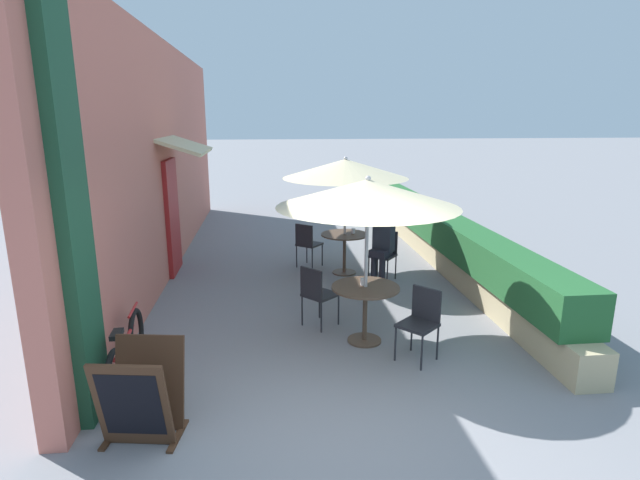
# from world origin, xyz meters

# --- Properties ---
(ground_plane) EXTENTS (120.00, 120.00, 0.00)m
(ground_plane) POSITION_xyz_m (0.00, 0.00, 0.00)
(ground_plane) COLOR gray
(cafe_facade_wall) EXTENTS (0.98, 11.69, 4.20)m
(cafe_facade_wall) POSITION_xyz_m (-2.54, 5.71, 2.09)
(cafe_facade_wall) COLOR #C66B5B
(cafe_facade_wall) RESTS_ON ground_plane
(planter_hedge) EXTENTS (0.60, 10.69, 1.01)m
(planter_hedge) POSITION_xyz_m (2.75, 5.75, 0.54)
(planter_hedge) COLOR tan
(planter_hedge) RESTS_ON ground_plane
(patio_table_near) EXTENTS (0.87, 0.87, 0.75)m
(patio_table_near) POSITION_xyz_m (0.57, 1.92, 0.57)
(patio_table_near) COLOR brown
(patio_table_near) RESTS_ON ground_plane
(patio_umbrella_near) EXTENTS (2.25, 2.25, 2.16)m
(patio_umbrella_near) POSITION_xyz_m (0.57, 1.92, 1.94)
(patio_umbrella_near) COLOR #B7B7BC
(patio_umbrella_near) RESTS_ON ground_plane
(cafe_chair_near_left) EXTENTS (0.56, 0.56, 0.87)m
(cafe_chair_near_left) POSITION_xyz_m (1.15, 1.39, 0.52)
(cafe_chair_near_left) COLOR #232328
(cafe_chair_near_left) RESTS_ON ground_plane
(cafe_chair_near_right) EXTENTS (0.56, 0.56, 0.87)m
(cafe_chair_near_right) POSITION_xyz_m (0.00, 2.44, 0.52)
(cafe_chair_near_right) COLOR #232328
(cafe_chair_near_right) RESTS_ON ground_plane
(coffee_cup_near) EXTENTS (0.07, 0.07, 0.09)m
(coffee_cup_near) POSITION_xyz_m (0.55, 1.98, 0.80)
(coffee_cup_near) COLOR white
(coffee_cup_near) RESTS_ON patio_table_near
(patio_table_mid) EXTENTS (0.87, 0.87, 0.75)m
(patio_table_mid) POSITION_xyz_m (0.76, 4.82, 0.57)
(patio_table_mid) COLOR brown
(patio_table_mid) RESTS_ON ground_plane
(patio_umbrella_mid) EXTENTS (2.25, 2.25, 2.16)m
(patio_umbrella_mid) POSITION_xyz_m (0.76, 4.82, 1.94)
(patio_umbrella_mid) COLOR #B7B7BC
(patio_umbrella_mid) RESTS_ON ground_plane
(cafe_chair_mid_left) EXTENTS (0.56, 0.56, 0.87)m
(cafe_chair_mid_left) POSITION_xyz_m (1.41, 4.41, 0.52)
(cafe_chair_mid_left) COLOR #232328
(cafe_chair_mid_left) RESTS_ON ground_plane
(seated_patron_mid_left) EXTENTS (0.50, 0.51, 1.25)m
(seated_patron_mid_left) POSITION_xyz_m (1.34, 4.32, 0.69)
(seated_patron_mid_left) COLOR #23232D
(seated_patron_mid_left) RESTS_ON ground_plane
(cafe_chair_mid_right) EXTENTS (0.56, 0.56, 0.87)m
(cafe_chair_mid_right) POSITION_xyz_m (0.10, 5.24, 0.52)
(cafe_chair_mid_right) COLOR #232328
(cafe_chair_mid_right) RESTS_ON ground_plane
(coffee_cup_mid) EXTENTS (0.07, 0.07, 0.09)m
(coffee_cup_mid) POSITION_xyz_m (0.92, 4.86, 0.80)
(coffee_cup_mid) COLOR white
(coffee_cup_mid) RESTS_ON patio_table_mid
(bicycle_leaning) EXTENTS (0.15, 1.72, 0.74)m
(bicycle_leaning) POSITION_xyz_m (-2.20, 1.13, 0.34)
(bicycle_leaning) COLOR black
(bicycle_leaning) RESTS_ON ground_plane
(menu_board) EXTENTS (0.73, 0.72, 0.87)m
(menu_board) POSITION_xyz_m (-1.81, 0.17, 0.43)
(menu_board) COLOR #422819
(menu_board) RESTS_ON ground_plane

